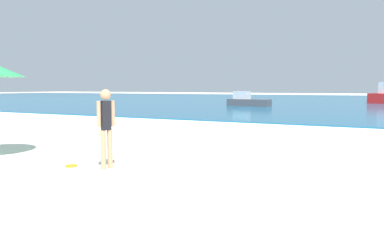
% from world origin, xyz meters
% --- Properties ---
extents(water, '(160.00, 60.00, 0.06)m').
position_xyz_m(water, '(0.00, 44.26, 0.03)').
color(water, '#14567F').
rests_on(water, ground).
extents(person_standing, '(0.21, 0.32, 1.53)m').
position_xyz_m(person_standing, '(-0.21, 4.79, 0.87)').
color(person_standing, tan).
rests_on(person_standing, ground).
extents(frisbee, '(0.24, 0.24, 0.03)m').
position_xyz_m(frisbee, '(-0.97, 4.62, 0.01)').
color(frisbee, orange).
rests_on(frisbee, ground).
extents(boat_near, '(3.65, 1.65, 1.20)m').
position_xyz_m(boat_near, '(-3.75, 27.07, 0.47)').
color(boat_near, '#4C4C51').
rests_on(boat_near, water).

